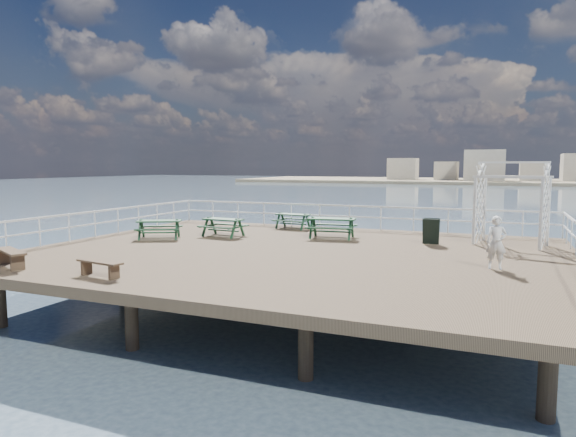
# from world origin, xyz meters

# --- Properties ---
(ground) EXTENTS (18.00, 14.00, 0.30)m
(ground) POSITION_xyz_m (0.00, 0.00, -0.15)
(ground) COLOR brown
(ground) RESTS_ON ground
(sea_backdrop) EXTENTS (300.00, 300.00, 9.20)m
(sea_backdrop) POSITION_xyz_m (12.54, 134.07, -0.51)
(sea_backdrop) COLOR #3E5569
(sea_backdrop) RESTS_ON ground
(railing) EXTENTS (17.77, 13.76, 1.10)m
(railing) POSITION_xyz_m (-0.07, 2.57, 0.87)
(railing) COLOR silver
(railing) RESTS_ON ground
(picnic_table_a) EXTENTS (2.16, 2.01, 0.84)m
(picnic_table_a) POSITION_xyz_m (-6.16, 0.68, 0.53)
(picnic_table_a) COLOR #143720
(picnic_table_a) RESTS_ON ground
(picnic_table_b) EXTENTS (1.71, 1.43, 0.77)m
(picnic_table_b) POSITION_xyz_m (-2.43, 5.80, 0.49)
(picnic_table_b) COLOR #143720
(picnic_table_b) RESTS_ON ground
(picnic_table_c) EXTENTS (2.06, 1.74, 0.92)m
(picnic_table_c) POSITION_xyz_m (0.21, 3.50, 0.59)
(picnic_table_c) COLOR #143720
(picnic_table_c) RESTS_ON ground
(picnic_table_d) EXTENTS (1.81, 1.51, 0.83)m
(picnic_table_d) POSITION_xyz_m (-4.14, 2.28, 0.53)
(picnic_table_d) COLOR #143720
(picnic_table_d) RESTS_ON ground
(flat_bench_near) EXTENTS (1.74, 1.09, 0.50)m
(flat_bench_near) POSITION_xyz_m (-6.55, -5.80, 0.37)
(flat_bench_near) COLOR brown
(flat_bench_near) RESTS_ON ground
(flat_bench_far) EXTENTS (1.51, 0.58, 0.43)m
(flat_bench_far) POSITION_xyz_m (-3.24, -5.80, 0.32)
(flat_bench_far) COLOR brown
(flat_bench_far) RESTS_ON ground
(trellis_arbor) EXTENTS (2.73, 1.91, 3.08)m
(trellis_arbor) POSITION_xyz_m (6.87, 4.28, 1.37)
(trellis_arbor) COLOR silver
(trellis_arbor) RESTS_ON ground
(sandwich_board) EXTENTS (0.60, 0.45, 0.98)m
(sandwich_board) POSITION_xyz_m (4.14, 3.38, 0.48)
(sandwich_board) COLOR black
(sandwich_board) RESTS_ON ground
(person) EXTENTS (0.59, 0.42, 1.52)m
(person) POSITION_xyz_m (6.45, -0.64, 0.76)
(person) COLOR silver
(person) RESTS_ON ground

